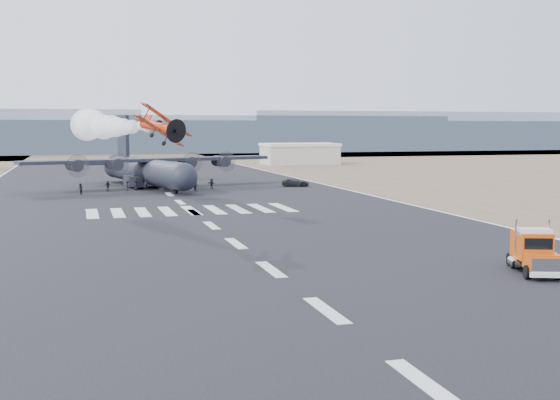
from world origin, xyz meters
name	(u,v)px	position (x,y,z in m)	size (l,w,h in m)	color
ground	(326,310)	(0.00, 0.00, 0.00)	(500.00, 500.00, 0.00)	black
scrub_far	(116,155)	(0.00, 230.00, 0.00)	(500.00, 80.00, 0.00)	brown
runway_markings	(180,202)	(0.00, 60.00, 0.01)	(60.00, 260.00, 0.01)	silver
ridge_seg_d	(112,136)	(0.00, 260.00, 6.50)	(150.00, 50.00, 13.00)	#8090A3
ridge_seg_e	(265,134)	(65.00, 260.00, 7.50)	(150.00, 50.00, 15.00)	#8090A3
ridge_seg_f	(401,131)	(130.00, 260.00, 8.50)	(150.00, 50.00, 17.00)	#8090A3
ridge_seg_g	(523,135)	(195.00, 260.00, 6.50)	(150.00, 50.00, 13.00)	#8090A3
hangar_right	(300,154)	(46.00, 150.00, 3.01)	(20.50, 12.50, 5.90)	#A3A191
semi_truck	(533,251)	(17.84, 5.74, 1.58)	(4.27, 7.25, 3.21)	black
aerobatic_biplane	(160,126)	(-5.70, 32.02, 10.50)	(5.73, 6.02, 4.49)	red
smoke_trail	(96,125)	(-11.25, 52.15, 10.66)	(8.38, 24.08, 4.06)	white
transport_aircraft	(146,169)	(-2.21, 85.39, 3.24)	(43.02, 35.16, 12.56)	black
support_vehicle	(296,183)	(23.25, 80.64, 0.67)	(2.23, 4.83, 1.34)	black
crew_a	(146,185)	(-2.82, 79.88, 0.92)	(0.67, 0.55, 1.84)	black
crew_b	(80,189)	(-13.25, 75.32, 0.86)	(0.84, 0.52, 1.73)	black
crew_c	(128,186)	(-5.81, 80.01, 0.83)	(1.07, 0.50, 1.65)	black
crew_d	(108,186)	(-8.94, 79.36, 0.87)	(1.02, 0.52, 1.75)	black
crew_e	(136,185)	(-4.44, 80.42, 0.83)	(0.81, 0.50, 1.67)	black
crew_f	(211,184)	(8.16, 80.12, 0.86)	(1.59, 0.52, 1.72)	black
crew_g	(168,185)	(0.73, 79.50, 0.83)	(0.60, 0.50, 1.65)	black
crew_h	(195,186)	(4.78, 76.19, 0.92)	(0.90, 0.55, 1.84)	black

